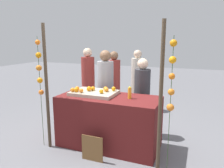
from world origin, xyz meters
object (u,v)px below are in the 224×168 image
Objects in this scene: chalkboard_sign at (92,149)px; vendor_right at (142,100)px; stall_counter at (109,121)px; orange_0 at (72,90)px; juice_bottle at (130,93)px; vendor_left at (105,93)px; orange_1 at (101,91)px.

vendor_right is (0.47, 1.28, 0.52)m from chalkboard_sign.
orange_0 is at bearing -167.73° from stall_counter.
juice_bottle is 0.48× the size of chalkboard_sign.
juice_bottle is 0.74m from vendor_right.
orange_0 is 1.04m from juice_bottle.
juice_bottle is (1.03, 0.16, -0.00)m from orange_0.
chalkboard_sign is (-0.04, -0.59, -0.26)m from stall_counter.
juice_bottle is 1.10m from chalkboard_sign.
juice_bottle is at bearing -94.09° from vendor_right.
vendor_right is (0.80, -0.01, -0.07)m from vendor_left.
stall_counter is 23.48× the size of orange_0.
chalkboard_sign is at bearing -124.66° from juice_bottle.
vendor_left reaches higher than chalkboard_sign.
vendor_left is (-0.25, 0.75, -0.23)m from orange_1.
vendor_right is (0.05, 0.67, -0.30)m from juice_bottle.
vendor_left is at bearing 108.44° from orange_1.
chalkboard_sign is 1.45m from vendor_right.
juice_bottle reaches higher than orange_1.
stall_counter is at bearing -177.50° from juice_bottle.
orange_0 is at bearing -108.70° from vendor_left.
vendor_right is at bearing 58.24° from stall_counter.
orange_1 is 0.98m from chalkboard_sign.
vendor_left is 0.80m from vendor_right.
vendor_left is at bearing 71.30° from orange_0.
orange_0 is at bearing -170.69° from orange_1.
chalkboard_sign is 1.45m from vendor_left.
stall_counter is at bearing 24.59° from orange_1.
orange_1 reaches higher than stall_counter.
orange_0 reaches higher than stall_counter.
chalkboard_sign is (-0.42, -0.60, -0.82)m from juice_bottle.
juice_bottle is (0.50, 0.07, 0.00)m from orange_1.
orange_1 is at bearing -155.41° from stall_counter.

